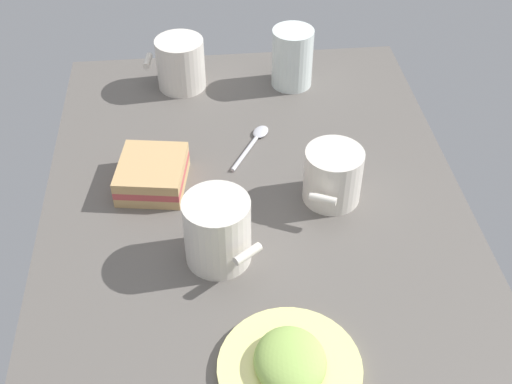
{
  "coord_description": "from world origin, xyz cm",
  "views": [
    {
      "loc": [
        70.47,
        -6.95,
        69.16
      ],
      "look_at": [
        0.0,
        0.0,
        5.0
      ],
      "focal_mm": 45.58,
      "sensor_mm": 36.0,
      "label": 1
    }
  ],
  "objects": [
    {
      "name": "spoon",
      "position": [
        -15.82,
        1.3,
        2.38
      ],
      "size": [
        11.96,
        7.75,
        0.8
      ],
      "color": "silver",
      "rests_on": "tabletop"
    },
    {
      "name": "coffee_mug_spare",
      "position": [
        -34.4,
        -10.56,
        6.86
      ],
      "size": [
        8.83,
        11.22,
        9.45
      ],
      "color": "silver",
      "rests_on": "tabletop"
    },
    {
      "name": "tabletop",
      "position": [
        0.0,
        0.0,
        1.0
      ],
      "size": [
        90.0,
        64.0,
        2.0
      ],
      "primitive_type": "cube",
      "color": "#5B5651",
      "rests_on": "ground"
    },
    {
      "name": "coffee_mug_milky",
      "position": [
        9.5,
        -6.1,
        7.22
      ],
      "size": [
        11.23,
        10.18,
        10.17
      ],
      "color": "silver",
      "rests_on": "tabletop"
    },
    {
      "name": "sandwich_main",
      "position": [
        -6.55,
        -15.4,
        4.2
      ],
      "size": [
        12.46,
        11.55,
        4.4
      ],
      "color": "tan",
      "rests_on": "tabletop"
    },
    {
      "name": "plate_of_food",
      "position": [
        28.52,
        1.16,
        3.35
      ],
      "size": [
        17.12,
        17.12,
        4.15
      ],
      "color": "#EAE58C",
      "rests_on": "tabletop"
    },
    {
      "name": "coffee_mug_black",
      "position": [
        -1.06,
        11.56,
        6.43
      ],
      "size": [
        11.09,
        8.86,
        8.6
      ],
      "color": "silver",
      "rests_on": "tabletop"
    },
    {
      "name": "glass_of_milk",
      "position": [
        -33.17,
        9.97,
        6.9
      ],
      "size": [
        7.57,
        7.57,
        11.02
      ],
      "color": "silver",
      "rests_on": "tabletop"
    }
  ]
}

